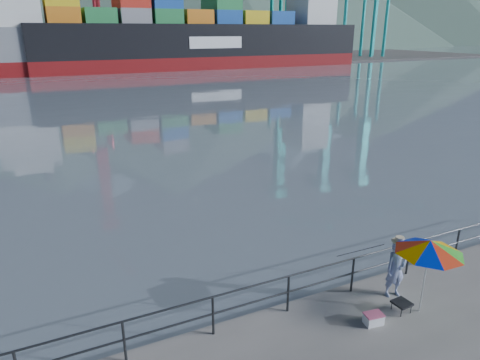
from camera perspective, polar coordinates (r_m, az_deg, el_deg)
name	(u,v)px	position (r m, az deg, el deg)	size (l,w,h in m)	color
harbor_water	(51,55)	(136.22, -23.85, 15.04)	(500.00, 280.00, 0.00)	slate
far_dock	(110,62)	(100.42, -16.91, 14.82)	(200.00, 40.00, 0.40)	#514F4C
guardrail	(322,283)	(11.46, 10.82, -13.36)	(22.00, 0.06, 1.03)	#2D3033
container_stacks	(209,45)	(106.65, -4.22, 17.50)	(58.00, 5.40, 7.80)	red
fisherman	(396,269)	(12.04, 20.05, -11.09)	(0.57, 0.37, 1.57)	navy
beach_umbrella	(430,247)	(11.18, 23.97, -8.13)	(2.15, 2.15, 1.98)	white
folding_stool	(401,306)	(11.82, 20.72, -15.48)	(0.43, 0.43, 0.27)	black
cooler_bag	(373,319)	(11.20, 17.36, -17.31)	(0.43, 0.29, 0.25)	white
fishing_rod	(356,279)	(12.82, 15.18, -12.62)	(0.02, 0.02, 2.03)	black
container_ship	(214,34)	(85.44, -3.55, 18.82)	(61.74, 10.29, 18.10)	maroon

